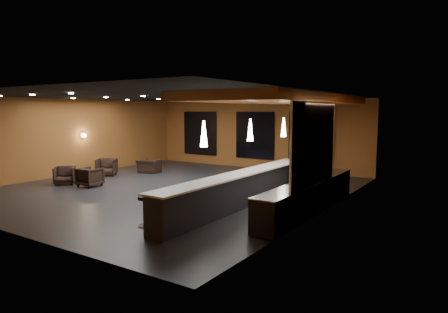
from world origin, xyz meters
The scene contains 33 objects.
floor centered at (0.00, 0.00, -0.05)m, with size 12.00×13.00×0.10m, color black.
ceiling centered at (0.00, 0.00, 3.55)m, with size 12.00×13.00×0.10m, color black.
wall_back centered at (0.00, 6.55, 1.75)m, with size 12.00×0.10×3.50m, color brown.
wall_left centered at (-6.05, 0.00, 1.75)m, with size 0.10×13.00×3.50m, color brown.
wall_right centered at (6.05, 0.00, 1.75)m, with size 0.10×13.00×3.50m, color brown.
wood_soffit centered at (4.00, 1.00, 3.36)m, with size 3.60×8.00×0.28m, color #A2612F.
window_left centered at (-3.50, 6.44, 1.70)m, with size 2.20×0.06×2.40m, color black.
window_center centered at (0.00, 6.44, 1.70)m, with size 2.20×0.06×2.40m, color black.
window_right centered at (3.00, 6.44, 1.70)m, with size 2.20×0.06×2.40m, color black.
tile_backsplash centered at (5.96, -1.00, 2.00)m, with size 0.06×3.20×2.40m, color white.
bar_counter centered at (3.65, -1.00, 0.50)m, with size 0.60×8.00×1.00m, color black.
bar_top centered at (3.65, -1.00, 1.02)m, with size 0.78×8.10×0.05m, color silver.
prep_counter centered at (5.65, -0.50, 0.43)m, with size 0.70×6.00×0.86m, color black.
prep_top centered at (5.65, -0.50, 0.89)m, with size 0.72×6.00×0.03m, color silver.
wall_shelf_lower centered at (5.82, -1.20, 1.60)m, with size 0.30×1.50×0.03m, color silver.
wall_shelf_upper centered at (5.82, -1.20, 2.05)m, with size 0.30×1.50×0.03m, color silver.
column centered at (3.65, 3.60, 1.75)m, with size 0.60×0.60×3.50m, color #A57425.
wall_sconce centered at (-5.88, 0.50, 1.80)m, with size 0.22×0.22×0.22m, color #FFE5B2.
pendant_0 centered at (3.65, -3.00, 2.35)m, with size 0.20×0.20×0.70m, color white.
pendant_1 centered at (3.65, -0.50, 2.35)m, with size 0.20×0.20×0.70m, color white.
pendant_2 centered at (3.65, 2.00, 2.35)m, with size 0.20×0.20×0.70m, color white.
staff_a centered at (4.17, 1.78, 0.84)m, with size 0.61×0.40×1.68m, color black.
staff_b centered at (4.93, 2.18, 0.88)m, with size 0.86×0.67×1.76m, color black.
staff_c centered at (4.94, 1.77, 0.81)m, with size 0.79×0.51×1.62m, color black.
armchair_a centered at (-4.21, -1.77, 0.36)m, with size 0.77×0.79×0.72m, color black.
armchair_b centered at (-2.97, -1.51, 0.37)m, with size 0.80×0.82×0.75m, color black.
armchair_c centered at (-4.52, 0.64, 0.39)m, with size 0.84×0.86×0.79m, color black.
armchair_d centered at (-3.47, 2.30, 0.32)m, with size 0.97×0.85×0.63m, color black.
bar_stool_0 centered at (2.73, -4.29, 0.50)m, with size 0.40×0.40×0.78m.
bar_stool_1 centered at (2.79, -2.72, 0.46)m, with size 0.36×0.36×0.72m.
bar_stool_2 centered at (2.83, -1.14, 0.47)m, with size 0.37×0.37×0.73m.
bar_stool_3 centered at (2.79, 0.57, 0.52)m, with size 0.41×0.41×0.81m.
bar_stool_4 centered at (2.97, 2.35, 0.51)m, with size 0.40×0.40×0.80m.
Camera 1 is at (9.88, -11.54, 2.96)m, focal length 32.00 mm.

